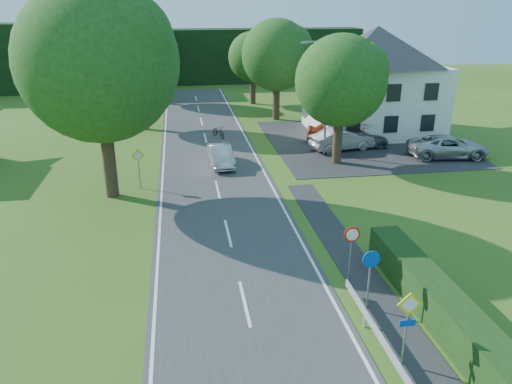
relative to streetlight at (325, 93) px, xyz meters
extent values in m
cube|color=#38383A|center=(-8.06, -10.00, -4.44)|extent=(7.00, 80.00, 0.04)
cube|color=#262628|center=(3.94, 3.00, -4.44)|extent=(14.00, 16.00, 0.04)
cube|color=white|center=(-11.31, -10.00, -4.42)|extent=(0.12, 80.00, 0.01)
cube|color=white|center=(-4.81, -10.00, -4.42)|extent=(0.12, 80.00, 0.01)
cube|color=black|center=(-0.06, 36.00, -0.96)|extent=(30.00, 5.00, 7.00)
cube|color=white|center=(5.94, 6.00, -1.66)|extent=(10.00, 8.00, 5.60)
pyramid|color=#242429|center=(5.94, 6.00, 2.64)|extent=(10.60, 8.40, 3.00)
cylinder|color=gray|center=(0.14, 0.00, -0.46)|extent=(0.16, 0.16, 8.00)
cylinder|color=gray|center=(-0.66, 0.00, 3.44)|extent=(1.70, 0.10, 0.10)
cube|color=gray|center=(-1.56, 0.00, 3.39)|extent=(0.50, 0.18, 0.12)
cylinder|color=gray|center=(-3.76, -22.00, -3.26)|extent=(0.07, 0.07, 2.40)
cube|color=#E0E30B|center=(-3.76, -22.03, -2.26)|extent=(0.78, 0.04, 0.78)
cube|color=white|center=(-3.76, -22.03, -2.26)|extent=(0.57, 0.05, 0.57)
cube|color=#0B43B2|center=(-3.76, -22.03, -2.91)|extent=(0.50, 0.04, 0.22)
cylinder|color=gray|center=(-3.76, -19.00, -3.36)|extent=(0.07, 0.07, 2.20)
cylinder|color=#0B43B2|center=(-3.76, -19.03, -2.41)|extent=(0.64, 0.04, 0.64)
cylinder|color=gray|center=(-3.76, -17.00, -3.36)|extent=(0.07, 0.07, 2.20)
cylinder|color=red|center=(-3.76, -17.03, -2.41)|extent=(0.64, 0.04, 0.64)
cylinder|color=white|center=(-3.76, -17.05, -2.41)|extent=(0.48, 0.04, 0.48)
cylinder|color=gray|center=(-12.56, -5.00, -3.36)|extent=(0.07, 0.07, 2.20)
cube|color=#E0E30B|center=(-12.56, -5.03, -2.41)|extent=(0.78, 0.04, 0.78)
cube|color=white|center=(-12.56, -5.03, -2.41)|extent=(0.57, 0.05, 0.57)
imported|color=silver|center=(-7.44, -1.39, -3.75)|extent=(1.62, 4.16, 1.35)
imported|color=black|center=(-6.99, 6.03, -3.95)|extent=(1.34, 1.92, 0.96)
imported|color=maroon|center=(2.16, 3.00, -3.59)|extent=(5.27, 3.28, 1.67)
imported|color=#B5B5BA|center=(1.79, 1.00, -3.64)|extent=(5.00, 2.51, 1.57)
imported|color=#56565C|center=(3.37, 1.45, -3.79)|extent=(4.43, 1.89, 1.27)
imported|color=#AFB1B7|center=(8.61, -2.00, -3.65)|extent=(5.83, 3.23, 1.54)
imported|color=red|center=(3.56, 1.25, -3.49)|extent=(2.57, 2.60, 1.87)
camera|label=1|loc=(-10.06, -33.51, 5.92)|focal=35.00mm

